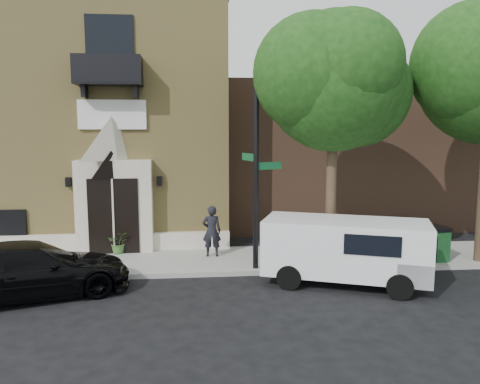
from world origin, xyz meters
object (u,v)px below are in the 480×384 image
object	(u,v)px
cargo_van	(351,249)
pedestrian_near	(212,231)
dumpster	(419,243)
street_sign	(256,169)
black_sedan	(31,270)
fire_hydrant	(281,256)

from	to	relation	value
cargo_van	pedestrian_near	distance (m)	4.80
cargo_van	dumpster	xyz separation A→B (m)	(2.87, 1.73, -0.33)
dumpster	street_sign	bearing A→B (deg)	176.10
cargo_van	pedestrian_near	xyz separation A→B (m)	(-3.86, 2.85, -0.03)
dumpster	pedestrian_near	size ratio (longest dim) A/B	1.05
black_sedan	cargo_van	size ratio (longest dim) A/B	1.03
black_sedan	pedestrian_near	xyz separation A→B (m)	(4.87, 3.01, 0.28)
cargo_van	street_sign	xyz separation A→B (m)	(-2.55, 1.39, 2.18)
cargo_van	fire_hydrant	distance (m)	2.23
pedestrian_near	dumpster	bearing A→B (deg)	172.07
black_sedan	fire_hydrant	size ratio (longest dim) A/B	6.42
dumpster	pedestrian_near	xyz separation A→B (m)	(-6.73, 1.13, 0.30)
street_sign	dumpster	xyz separation A→B (m)	(5.42, 0.33, -2.50)
cargo_van	pedestrian_near	world-z (taller)	pedestrian_near
pedestrian_near	fire_hydrant	bearing A→B (deg)	144.03
street_sign	fire_hydrant	world-z (taller)	street_sign
fire_hydrant	dumpster	bearing A→B (deg)	5.80
dumpster	fire_hydrant	bearing A→B (deg)	178.39
black_sedan	dumpster	world-z (taller)	black_sedan
street_sign	dumpster	world-z (taller)	street_sign
street_sign	pedestrian_near	size ratio (longest dim) A/B	3.53
black_sedan	dumpster	bearing A→B (deg)	-99.64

